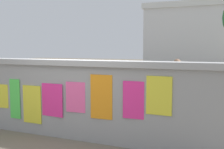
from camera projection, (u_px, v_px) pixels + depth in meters
ground at (160, 88)px, 13.18m from camera, size 60.00×60.00×0.00m
poster_wall at (80, 99)px, 5.74m from camera, size 7.89×0.42×1.70m
auto_rickshaw_truck at (221, 75)px, 10.29m from camera, size 3.73×1.86×1.85m
car_parked at (77, 80)px, 10.31m from camera, size 3.88×1.89×1.40m
motorcycle at (143, 106)px, 6.86m from camera, size 1.89×0.57×0.87m
person_walking at (40, 83)px, 7.46m from camera, size 0.36×0.36×1.62m
person_bystander at (177, 80)px, 8.18m from camera, size 0.38×0.38×1.62m
building_background at (218, 36)px, 23.77m from camera, size 12.54×5.12×5.83m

